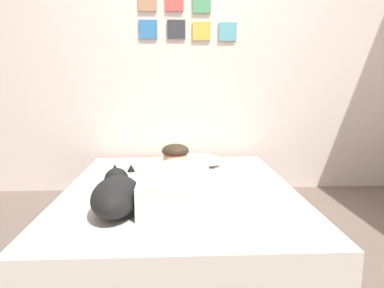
{
  "coord_description": "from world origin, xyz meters",
  "views": [
    {
      "loc": [
        -0.13,
        -2.12,
        1.06
      ],
      "look_at": [
        -0.0,
        0.51,
        0.6
      ],
      "focal_mm": 32.68,
      "sensor_mm": 36.0,
      "label": 1
    }
  ],
  "objects_px": {
    "pillow": "(193,160)",
    "coffee_cup": "(188,167)",
    "cell_phone": "(152,209)",
    "person_lying": "(176,179)",
    "dog": "(116,194)",
    "bed": "(180,212)"
  },
  "relations": [
    {
      "from": "person_lying",
      "to": "dog",
      "type": "height_order",
      "value": "person_lying"
    },
    {
      "from": "bed",
      "to": "pillow",
      "type": "bearing_deg",
      "value": 78.37
    },
    {
      "from": "person_lying",
      "to": "cell_phone",
      "type": "bearing_deg",
      "value": -118.45
    },
    {
      "from": "pillow",
      "to": "dog",
      "type": "bearing_deg",
      "value": -114.88
    },
    {
      "from": "pillow",
      "to": "coffee_cup",
      "type": "distance_m",
      "value": 0.16
    },
    {
      "from": "pillow",
      "to": "person_lying",
      "type": "height_order",
      "value": "person_lying"
    },
    {
      "from": "coffee_cup",
      "to": "person_lying",
      "type": "bearing_deg",
      "value": -99.54
    },
    {
      "from": "pillow",
      "to": "person_lying",
      "type": "bearing_deg",
      "value": -101.17
    },
    {
      "from": "pillow",
      "to": "person_lying",
      "type": "relative_size",
      "value": 0.57
    },
    {
      "from": "dog",
      "to": "coffee_cup",
      "type": "distance_m",
      "value": 0.99
    },
    {
      "from": "bed",
      "to": "pillow",
      "type": "xyz_separation_m",
      "value": [
        0.12,
        0.6,
        0.23
      ]
    },
    {
      "from": "pillow",
      "to": "coffee_cup",
      "type": "xyz_separation_m",
      "value": [
        -0.05,
        -0.16,
        -0.02
      ]
    },
    {
      "from": "pillow",
      "to": "dog",
      "type": "relative_size",
      "value": 0.9
    },
    {
      "from": "cell_phone",
      "to": "coffee_cup",
      "type": "bearing_deg",
      "value": 74.42
    },
    {
      "from": "bed",
      "to": "dog",
      "type": "relative_size",
      "value": 3.51
    },
    {
      "from": "dog",
      "to": "coffee_cup",
      "type": "bearing_deg",
      "value": 63.87
    },
    {
      "from": "person_lying",
      "to": "dog",
      "type": "distance_m",
      "value": 0.43
    },
    {
      "from": "bed",
      "to": "person_lying",
      "type": "bearing_deg",
      "value": -99.5
    },
    {
      "from": "person_lying",
      "to": "coffee_cup",
      "type": "distance_m",
      "value": 0.62
    },
    {
      "from": "person_lying",
      "to": "pillow",
      "type": "bearing_deg",
      "value": 78.83
    },
    {
      "from": "pillow",
      "to": "cell_phone",
      "type": "bearing_deg",
      "value": -105.85
    },
    {
      "from": "bed",
      "to": "dog",
      "type": "xyz_separation_m",
      "value": [
        -0.36,
        -0.44,
        0.28
      ]
    }
  ]
}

